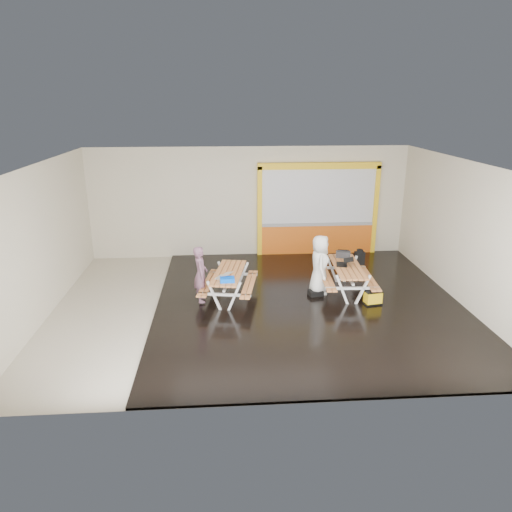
{
  "coord_description": "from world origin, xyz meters",
  "views": [
    {
      "loc": [
        -0.82,
        -10.66,
        4.86
      ],
      "look_at": [
        0.0,
        0.9,
        1.0
      ],
      "focal_mm": 33.07,
      "sensor_mm": 36.0,
      "label": 1
    }
  ],
  "objects": [
    {
      "name": "picnic_table_left",
      "position": [
        -0.72,
        0.42,
        0.58
      ],
      "size": [
        1.58,
        2.07,
        0.75
      ],
      "color": "#D6864A",
      "rests_on": "deck"
    },
    {
      "name": "person_right",
      "position": [
        1.62,
        0.61,
        0.82
      ],
      "size": [
        0.57,
        0.81,
        1.56
      ],
      "primitive_type": "imported",
      "rotation": [
        0.0,
        0.0,
        1.47
      ],
      "color": "white",
      "rests_on": "deck"
    },
    {
      "name": "deck",
      "position": [
        1.25,
        0.0,
        0.03
      ],
      "size": [
        7.5,
        7.98,
        0.05
      ],
      "primitive_type": "cube",
      "color": "black",
      "rests_on": "room"
    },
    {
      "name": "person_left",
      "position": [
        -1.41,
        0.23,
        0.79
      ],
      "size": [
        0.37,
        0.54,
        1.41
      ],
      "primitive_type": "imported",
      "rotation": [
        0.0,
        0.0,
        1.64
      ],
      "color": "#724B5F",
      "rests_on": "deck"
    },
    {
      "name": "laptop_right",
      "position": [
        2.27,
        0.65,
        0.84
      ],
      "size": [
        0.5,
        0.46,
        0.18
      ],
      "color": "black",
      "rests_on": "picnic_table_right"
    },
    {
      "name": "blue_pouch",
      "position": [
        -0.76,
        -0.22,
        0.8
      ],
      "size": [
        0.35,
        0.25,
        0.1
      ],
      "primitive_type": "cube",
      "rotation": [
        0.0,
        0.0,
        0.03
      ],
      "color": "#0050F1",
      "rests_on": "picnic_table_left"
    },
    {
      "name": "dark_case",
      "position": [
        1.51,
        0.44,
        0.12
      ],
      "size": [
        0.4,
        0.33,
        0.13
      ],
      "primitive_type": "cube",
      "rotation": [
        0.0,
        0.0,
        0.19
      ],
      "color": "black",
      "rests_on": "deck"
    },
    {
      "name": "kiosk",
      "position": [
        2.2,
        3.93,
        1.44
      ],
      "size": [
        3.88,
        0.16,
        3.0
      ],
      "color": "#D95D14",
      "rests_on": "room"
    },
    {
      "name": "picnic_table_right",
      "position": [
        2.34,
        0.59,
        0.6
      ],
      "size": [
        1.43,
        2.03,
        0.78
      ],
      "color": "#D6864A",
      "rests_on": "deck"
    },
    {
      "name": "backpack",
      "position": [
        2.91,
        1.43,
        0.72
      ],
      "size": [
        0.28,
        0.2,
        0.44
      ],
      "color": "black",
      "rests_on": "picnic_table_right"
    },
    {
      "name": "fluke_bag",
      "position": [
        2.81,
        -0.21,
        0.22
      ],
      "size": [
        0.46,
        0.34,
        0.36
      ],
      "color": "black",
      "rests_on": "deck"
    },
    {
      "name": "room",
      "position": [
        0.0,
        0.0,
        1.75
      ],
      "size": [
        10.02,
        8.02,
        3.52
      ],
      "color": "beige",
      "rests_on": "ground"
    },
    {
      "name": "laptop_left",
      "position": [
        -0.85,
        0.0,
        0.8
      ],
      "size": [
        0.46,
        0.45,
        0.15
      ],
      "color": "silver",
      "rests_on": "picnic_table_left"
    },
    {
      "name": "toolbox",
      "position": [
        2.4,
        1.27,
        0.87
      ],
      "size": [
        0.41,
        0.27,
        0.22
      ],
      "color": "black",
      "rests_on": "picnic_table_right"
    }
  ]
}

